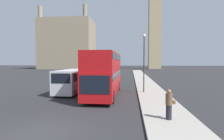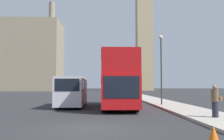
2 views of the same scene
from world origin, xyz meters
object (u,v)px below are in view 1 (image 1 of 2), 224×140
at_px(red_double_decker_bus, 105,72).
at_px(pedestrian, 169,104).
at_px(white_van, 72,81).
at_px(street_lamp, 144,55).

distance_m(red_double_decker_bus, pedestrian, 9.01).
distance_m(red_double_decker_bus, white_van, 3.97).
height_order(white_van, pedestrian, white_van).
bearing_deg(pedestrian, white_van, 135.80).
xyz_separation_m(pedestrian, street_lamp, (-0.76, 8.76, 3.14)).
bearing_deg(red_double_decker_bus, street_lamp, 17.11).
bearing_deg(street_lamp, red_double_decker_bus, -162.89).
bearing_deg(white_van, pedestrian, -44.20).
height_order(red_double_decker_bus, street_lamp, street_lamp).
relative_size(red_double_decker_bus, street_lamp, 1.67).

